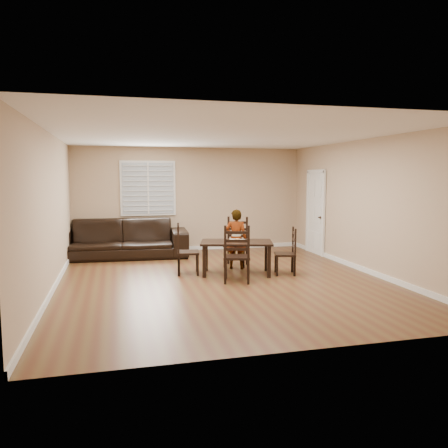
% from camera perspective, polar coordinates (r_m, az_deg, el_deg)
% --- Properties ---
extents(ground, '(7.00, 7.00, 0.00)m').
position_cam_1_polar(ground, '(8.32, -0.24, -7.31)').
color(ground, brown).
rests_on(ground, ground).
extents(room, '(6.04, 7.04, 2.72)m').
position_cam_1_polar(room, '(8.28, -0.30, 5.24)').
color(room, tan).
rests_on(room, ground).
extents(dining_table, '(1.56, 1.13, 0.66)m').
position_cam_1_polar(dining_table, '(8.72, 1.63, -2.88)').
color(dining_table, black).
rests_on(dining_table, ground).
extents(chair_near, '(0.63, 0.62, 1.07)m').
position_cam_1_polar(chair_near, '(9.64, 1.71, -2.52)').
color(chair_near, black).
rests_on(chair_near, ground).
extents(chair_far, '(0.59, 0.57, 1.08)m').
position_cam_1_polar(chair_far, '(7.97, 1.69, -4.34)').
color(chair_far, black).
rests_on(chair_far, ground).
extents(chair_left, '(0.49, 0.51, 1.01)m').
position_cam_1_polar(chair_left, '(8.77, -5.52, -3.57)').
color(chair_left, black).
rests_on(chair_left, ground).
extents(chair_right, '(0.49, 0.51, 0.94)m').
position_cam_1_polar(chair_right, '(8.82, 8.70, -3.78)').
color(chair_right, black).
rests_on(chair_right, ground).
extents(child, '(0.54, 0.46, 1.27)m').
position_cam_1_polar(child, '(9.21, 1.59, -1.99)').
color(child, gray).
rests_on(child, ground).
extents(napkin, '(0.43, 0.43, 0.00)m').
position_cam_1_polar(napkin, '(8.86, 1.62, -2.13)').
color(napkin, '#EEE7CD').
rests_on(napkin, dining_table).
extents(donut, '(0.09, 0.09, 0.03)m').
position_cam_1_polar(donut, '(8.86, 1.74, -2.00)').
color(donut, '#C68547').
rests_on(donut, napkin).
extents(sofa, '(3.21, 1.42, 0.92)m').
position_cam_1_polar(sofa, '(10.83, -13.18, -1.85)').
color(sofa, black).
rests_on(sofa, ground).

